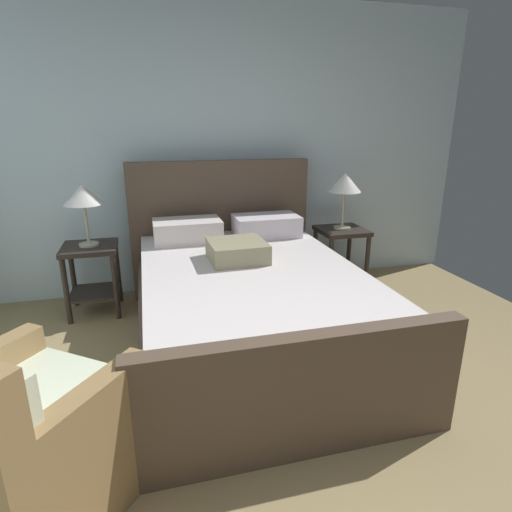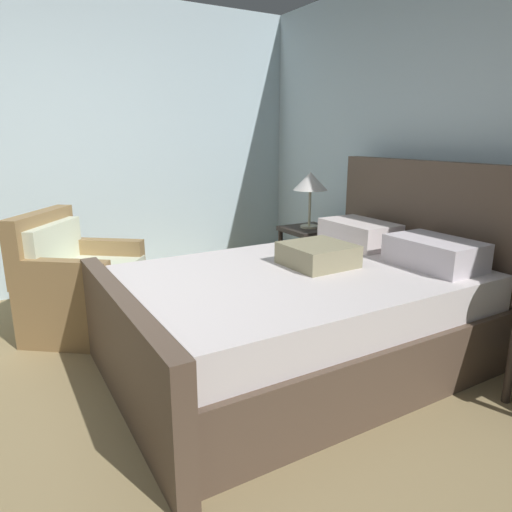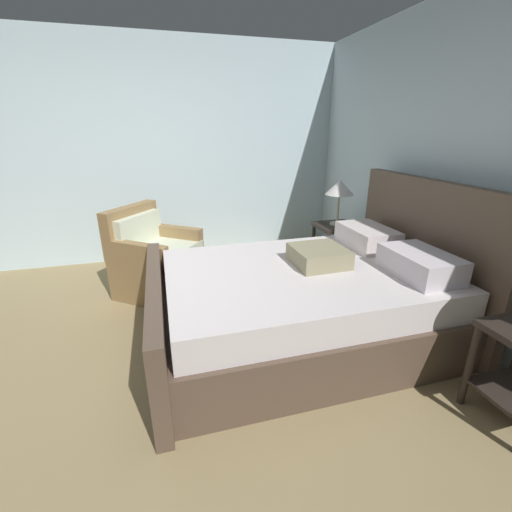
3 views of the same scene
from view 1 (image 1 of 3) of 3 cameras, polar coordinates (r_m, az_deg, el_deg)
ground_plane at (r=2.22m, az=12.26°, el=-28.55°), size 4.80×5.34×0.02m
wall_back at (r=4.15m, az=-4.08°, el=14.12°), size 4.92×0.12×2.65m
bed at (r=3.10m, az=-1.23°, el=-5.69°), size 1.67×2.32×1.26m
nightstand_right at (r=4.20m, az=11.40°, el=1.04°), size 0.44×0.44×0.60m
table_lamp_right at (r=4.07m, az=11.94°, el=9.53°), size 0.31×0.31×0.53m
nightstand_left at (r=3.83m, az=-21.34°, el=-1.50°), size 0.44×0.44×0.60m
table_lamp_left at (r=3.69m, az=-22.39°, el=7.48°), size 0.31×0.31×0.51m
armchair at (r=2.08m, az=-28.90°, el=-21.23°), size 1.02×1.02×0.90m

